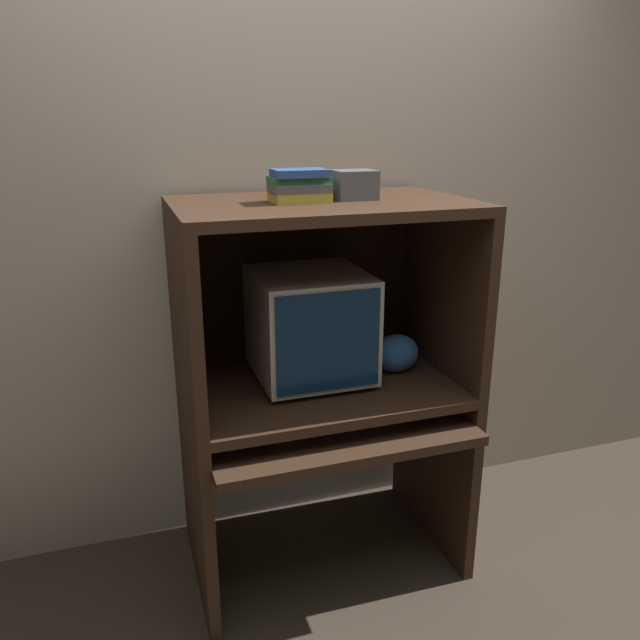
{
  "coord_description": "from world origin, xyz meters",
  "views": [
    {
      "loc": [
        -0.69,
        -1.71,
        1.72
      ],
      "look_at": [
        -0.01,
        0.33,
        1.01
      ],
      "focal_mm": 35.0,
      "sensor_mm": 36.0,
      "label": 1
    }
  ],
  "objects_px": {
    "mouse": "(396,412)",
    "storage_box": "(354,185)",
    "snack_bag": "(396,353)",
    "crt_monitor": "(310,325)",
    "keyboard": "(324,423)",
    "book_stack": "(299,186)"
  },
  "relations": [
    {
      "from": "keyboard",
      "to": "snack_bag",
      "type": "height_order",
      "value": "snack_bag"
    },
    {
      "from": "mouse",
      "to": "book_stack",
      "type": "relative_size",
      "value": 0.37
    },
    {
      "from": "snack_bag",
      "to": "keyboard",
      "type": "bearing_deg",
      "value": -154.69
    },
    {
      "from": "crt_monitor",
      "to": "keyboard",
      "type": "bearing_deg",
      "value": -95.04
    },
    {
      "from": "mouse",
      "to": "snack_bag",
      "type": "distance_m",
      "value": 0.25
    },
    {
      "from": "mouse",
      "to": "snack_bag",
      "type": "height_order",
      "value": "snack_bag"
    },
    {
      "from": "crt_monitor",
      "to": "keyboard",
      "type": "xyz_separation_m",
      "value": [
        -0.02,
        -0.22,
        -0.3
      ]
    },
    {
      "from": "crt_monitor",
      "to": "book_stack",
      "type": "relative_size",
      "value": 2.2
    },
    {
      "from": "mouse",
      "to": "storage_box",
      "type": "height_order",
      "value": "storage_box"
    },
    {
      "from": "storage_box",
      "to": "snack_bag",
      "type": "bearing_deg",
      "value": 4.75
    },
    {
      "from": "keyboard",
      "to": "storage_box",
      "type": "distance_m",
      "value": 0.84
    },
    {
      "from": "keyboard",
      "to": "mouse",
      "type": "distance_m",
      "value": 0.28
    },
    {
      "from": "mouse",
      "to": "snack_bag",
      "type": "bearing_deg",
      "value": 67.5
    },
    {
      "from": "keyboard",
      "to": "mouse",
      "type": "xyz_separation_m",
      "value": [
        0.28,
        -0.01,
        0.0
      ]
    },
    {
      "from": "crt_monitor",
      "to": "snack_bag",
      "type": "xyz_separation_m",
      "value": [
        0.33,
        -0.05,
        -0.14
      ]
    },
    {
      "from": "keyboard",
      "to": "book_stack",
      "type": "bearing_deg",
      "value": 105.93
    },
    {
      "from": "mouse",
      "to": "storage_box",
      "type": "xyz_separation_m",
      "value": [
        -0.12,
        0.16,
        0.81
      ]
    },
    {
      "from": "crt_monitor",
      "to": "snack_bag",
      "type": "height_order",
      "value": "crt_monitor"
    },
    {
      "from": "keyboard",
      "to": "storage_box",
      "type": "bearing_deg",
      "value": 43.04
    },
    {
      "from": "keyboard",
      "to": "mouse",
      "type": "relative_size",
      "value": 5.93
    },
    {
      "from": "crt_monitor",
      "to": "mouse",
      "type": "xyz_separation_m",
      "value": [
        0.26,
        -0.23,
        -0.29
      ]
    },
    {
      "from": "crt_monitor",
      "to": "book_stack",
      "type": "bearing_deg",
      "value": -127.28
    }
  ]
}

